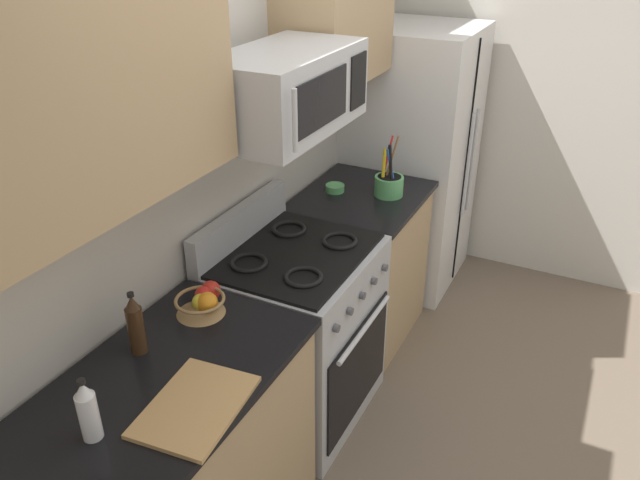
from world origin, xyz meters
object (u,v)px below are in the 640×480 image
at_px(refrigerator, 411,160).
at_px(bottle_soy, 136,325).
at_px(microwave, 286,90).
at_px(utensil_crock, 389,184).
at_px(bottle_vinegar, 88,411).
at_px(range_oven, 297,333).
at_px(prep_bowl, 335,188).
at_px(fruit_basket, 202,304).
at_px(cutting_board, 195,406).
at_px(apple_loose, 211,291).

relative_size(refrigerator, bottle_soy, 6.81).
bearing_deg(microwave, utensil_crock, -11.09).
height_order(refrigerator, bottle_vinegar, refrigerator).
height_order(range_oven, utensil_crock, utensil_crock).
relative_size(range_oven, microwave, 1.44).
relative_size(refrigerator, prep_bowl, 15.83).
height_order(fruit_basket, bottle_vinegar, bottle_vinegar).
distance_m(utensil_crock, cutting_board, 1.84).
height_order(utensil_crock, prep_bowl, utensil_crock).
relative_size(range_oven, bottle_soy, 4.37).
height_order(apple_loose, bottle_vinegar, bottle_vinegar).
height_order(refrigerator, utensil_crock, refrigerator).
xyz_separation_m(cutting_board, bottle_vinegar, (-0.24, 0.20, 0.09)).
height_order(fruit_basket, bottle_soy, bottle_soy).
bearing_deg(utensil_crock, apple_loose, 168.31).
height_order(microwave, utensil_crock, microwave).
xyz_separation_m(refrigerator, bottle_vinegar, (-2.80, 0.03, 0.16)).
bearing_deg(cutting_board, apple_loose, 30.80).
xyz_separation_m(bottle_vinegar, prep_bowl, (1.99, 0.14, -0.08)).
distance_m(apple_loose, cutting_board, 0.63).
height_order(refrigerator, microwave, microwave).
bearing_deg(prep_bowl, fruit_basket, -178.15).
height_order(fruit_basket, apple_loose, fruit_basket).
xyz_separation_m(refrigerator, apple_loose, (-2.03, 0.15, 0.10)).
xyz_separation_m(range_oven, fruit_basket, (-0.56, 0.11, 0.48)).
relative_size(apple_loose, prep_bowl, 0.78).
relative_size(utensil_crock, fruit_basket, 1.70).
bearing_deg(utensil_crock, microwave, 168.91).
xyz_separation_m(microwave, bottle_vinegar, (-1.25, -0.01, -0.66)).
distance_m(apple_loose, bottle_soy, 0.40).
bearing_deg(fruit_basket, refrigerator, -3.44).
distance_m(microwave, bottle_soy, 1.09).
bearing_deg(microwave, cutting_board, -167.98).
distance_m(refrigerator, microwave, 1.76).
bearing_deg(prep_bowl, bottle_vinegar, -176.10).
bearing_deg(bottle_vinegar, refrigerator, -0.70).
xyz_separation_m(apple_loose, cutting_board, (-0.54, -0.32, -0.03)).
height_order(range_oven, microwave, microwave).
bearing_deg(cutting_board, bottle_vinegar, 139.46).
bearing_deg(bottle_soy, microwave, -9.27).
xyz_separation_m(range_oven, microwave, (-0.00, 0.03, 1.20)).
bearing_deg(bottle_vinegar, range_oven, -0.78).
bearing_deg(cutting_board, fruit_basket, 33.76).
height_order(utensil_crock, bottle_vinegar, utensil_crock).
bearing_deg(microwave, apple_loose, 167.26).
height_order(refrigerator, bottle_soy, refrigerator).
distance_m(apple_loose, bottle_vinegar, 0.79).
xyz_separation_m(range_oven, apple_loose, (-0.47, 0.13, 0.48)).
distance_m(refrigerator, bottle_soy, 2.43).
distance_m(utensil_crock, bottle_vinegar, 2.08).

